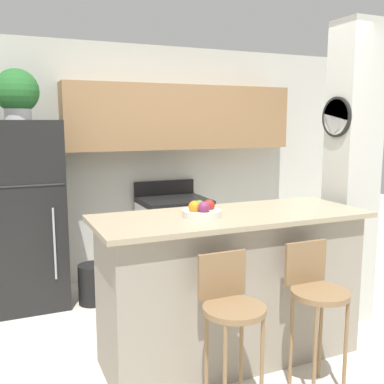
{
  "coord_description": "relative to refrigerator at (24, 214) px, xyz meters",
  "views": [
    {
      "loc": [
        -1.5,
        -2.75,
        1.72
      ],
      "look_at": [
        0.0,
        0.71,
        1.14
      ],
      "focal_mm": 42.0,
      "sensor_mm": 36.0,
      "label": 1
    }
  ],
  "objects": [
    {
      "name": "stove_range",
      "position": [
        1.52,
        0.05,
        -0.41
      ],
      "size": [
        0.71,
        0.63,
        1.07
      ],
      "color": "white",
      "rests_on": "ground_plane"
    },
    {
      "name": "trash_bin",
      "position": [
        0.57,
        -0.25,
        -0.68
      ],
      "size": [
        0.28,
        0.28,
        0.38
      ],
      "color": "black",
      "rests_on": "ground_plane"
    },
    {
      "name": "potted_plant_on_fridge",
      "position": [
        -0.0,
        0.0,
        1.11
      ],
      "size": [
        0.4,
        0.4,
        0.46
      ],
      "color": "silver",
      "rests_on": "refrigerator"
    },
    {
      "name": "counter_bar",
      "position": [
        1.31,
        -1.65,
        -0.33
      ],
      "size": [
        1.97,
        0.76,
        1.08
      ],
      "color": "gray",
      "rests_on": "ground_plane"
    },
    {
      "name": "wall_back",
      "position": [
        1.46,
        0.33,
        0.6
      ],
      "size": [
        5.6,
        0.38,
        2.55
      ],
      "color": "silver",
      "rests_on": "ground_plane"
    },
    {
      "name": "pillar_right",
      "position": [
        2.58,
        -1.44,
        0.41
      ],
      "size": [
        0.38,
        0.33,
        2.55
      ],
      "color": "silver",
      "rests_on": "ground_plane"
    },
    {
      "name": "refrigerator",
      "position": [
        0.0,
        0.0,
        0.0
      ],
      "size": [
        0.71,
        0.72,
        1.74
      ],
      "color": "black",
      "rests_on": "ground_plane"
    },
    {
      "name": "ground_plane",
      "position": [
        1.31,
        -1.65,
        -0.87
      ],
      "size": [
        14.0,
        14.0,
        0.0
      ],
      "primitive_type": "plane",
      "color": "beige"
    },
    {
      "name": "bar_stool_left",
      "position": [
        1.0,
        -2.22,
        -0.23
      ],
      "size": [
        0.37,
        0.37,
        0.96
      ],
      "color": "olive",
      "rests_on": "ground_plane"
    },
    {
      "name": "bar_stool_right",
      "position": [
        1.62,
        -2.22,
        -0.23
      ],
      "size": [
        0.37,
        0.37,
        0.96
      ],
      "color": "olive",
      "rests_on": "ground_plane"
    },
    {
      "name": "fruit_bowl",
      "position": [
        1.06,
        -1.68,
        0.25
      ],
      "size": [
        0.27,
        0.27,
        0.12
      ],
      "color": "silver",
      "rests_on": "counter_bar"
    }
  ]
}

